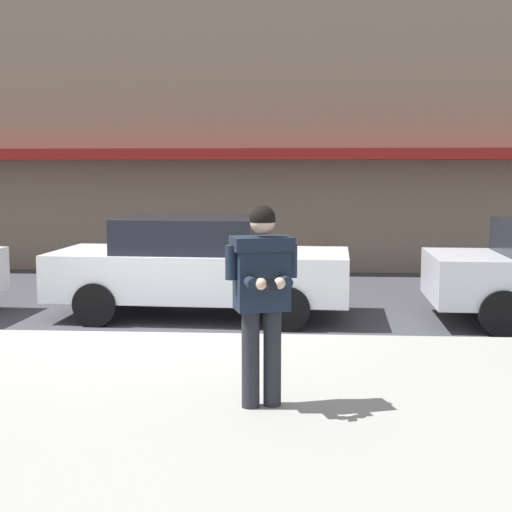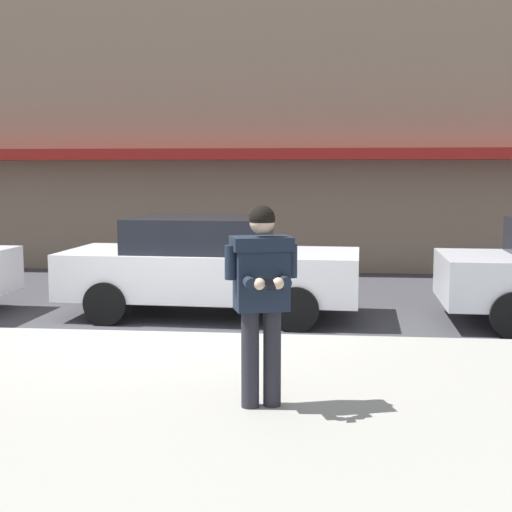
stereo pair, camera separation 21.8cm
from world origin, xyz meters
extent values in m
plane|color=#3D3D42|center=(0.00, 0.00, 0.00)|extent=(80.00, 80.00, 0.00)
cube|color=#99968E|center=(1.00, -2.85, 0.07)|extent=(32.00, 5.30, 0.14)
cube|color=silver|center=(1.00, 0.05, 0.00)|extent=(28.00, 0.12, 0.01)
cube|color=maroon|center=(1.00, 6.15, 2.60)|extent=(26.60, 0.70, 0.24)
cube|color=silver|center=(0.62, 1.53, 0.67)|extent=(4.58, 2.03, 0.70)
cube|color=black|center=(0.44, 1.54, 1.28)|extent=(2.14, 1.73, 0.52)
cylinder|color=black|center=(2.05, 2.32, 0.32)|extent=(0.65, 0.25, 0.64)
cylinder|color=black|center=(1.97, 0.61, 0.32)|extent=(0.65, 0.25, 0.64)
cylinder|color=black|center=(-0.74, 2.45, 0.32)|extent=(0.65, 0.25, 0.64)
cylinder|color=black|center=(-0.82, 0.74, 0.32)|extent=(0.65, 0.25, 0.64)
cylinder|color=black|center=(4.94, 2.21, 0.32)|extent=(0.65, 0.24, 0.64)
cylinder|color=#23232B|center=(1.91, -3.03, 0.58)|extent=(0.16, 0.16, 0.88)
cylinder|color=#23232B|center=(1.72, -3.09, 0.58)|extent=(0.16, 0.16, 0.88)
cube|color=#192333|center=(1.81, -3.06, 1.34)|extent=(0.53, 0.42, 0.64)
cube|color=#192333|center=(1.81, -3.06, 1.61)|extent=(0.60, 0.48, 0.12)
cylinder|color=#192333|center=(2.07, -2.98, 1.45)|extent=(0.11, 0.11, 0.30)
cylinder|color=#192333|center=(2.00, -3.17, 1.30)|extent=(0.19, 0.32, 0.10)
sphere|color=beige|center=(1.98, -3.32, 1.30)|extent=(0.10, 0.10, 0.10)
cylinder|color=#192333|center=(1.56, -3.14, 1.45)|extent=(0.11, 0.11, 0.30)
cylinder|color=#192333|center=(1.72, -3.26, 1.30)|extent=(0.19, 0.32, 0.10)
sphere|color=beige|center=(1.83, -3.37, 1.30)|extent=(0.10, 0.10, 0.10)
cube|color=black|center=(1.91, -3.39, 1.30)|extent=(0.11, 0.16, 0.07)
sphere|color=beige|center=(1.82, -3.09, 1.80)|extent=(0.22, 0.22, 0.22)
sphere|color=black|center=(1.82, -3.09, 1.83)|extent=(0.23, 0.23, 0.23)
camera|label=1|loc=(2.17, -9.25, 2.24)|focal=50.00mm
camera|label=2|loc=(2.39, -9.23, 2.24)|focal=50.00mm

